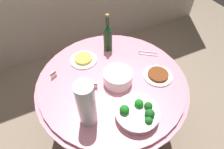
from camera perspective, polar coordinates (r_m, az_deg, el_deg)
name	(u,v)px	position (r m, az deg, el deg)	size (l,w,h in m)	color
ground_plane	(112,125)	(2.04, 0.00, -14.94)	(6.00, 6.00, 0.00)	gray
buffet_table	(112,105)	(1.72, 0.00, -9.27)	(1.16, 1.16, 0.74)	maroon
broccoli_bowl	(138,113)	(1.22, 7.76, -11.44)	(0.28, 0.28, 0.11)	white
plate_stack	(118,77)	(1.37, 1.77, -0.91)	(0.21, 0.21, 0.10)	white
wine_bottle	(108,37)	(1.59, -1.29, 11.34)	(0.07, 0.07, 0.34)	#16371A
decorative_fruit_vase	(87,105)	(1.10, -7.70, -9.26)	(0.11, 0.11, 0.34)	silver
serving_tongs	(147,53)	(1.65, 10.67, 6.31)	(0.16, 0.13, 0.01)	silver
food_plate_fried_egg	(84,59)	(1.57, -8.64, 4.58)	(0.22, 0.22, 0.03)	white
food_plate_stir_fry	(158,75)	(1.47, 13.74, -0.16)	(0.22, 0.22, 0.03)	white
label_placard_front	(94,85)	(1.35, -5.55, -3.25)	(0.05, 0.03, 0.05)	white
label_placard_mid	(53,75)	(1.48, -17.37, 0.00)	(0.05, 0.03, 0.05)	white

